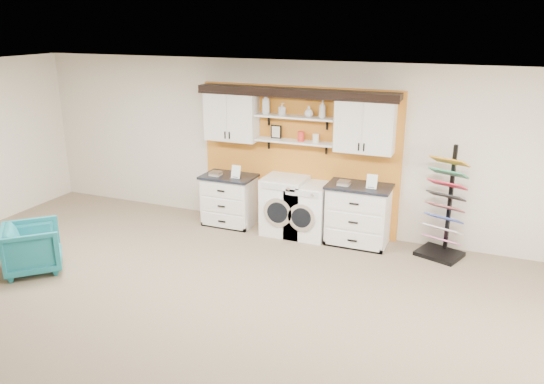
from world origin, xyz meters
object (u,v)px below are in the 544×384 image
at_px(armchair, 33,248).
at_px(dryer, 308,210).
at_px(sample_rack, 443,222).
at_px(washer, 285,205).
at_px(base_cabinet_right, 358,215).
at_px(base_cabinet_left, 230,200).

bearing_deg(armchair, dryer, -94.03).
bearing_deg(armchair, sample_rack, -106.90).
height_order(washer, dryer, washer).
distance_m(base_cabinet_right, sample_rack, 1.28).
bearing_deg(base_cabinet_left, armchair, -123.17).
xyz_separation_m(washer, sample_rack, (2.51, 0.04, 0.06)).
bearing_deg(armchair, base_cabinet_right, -100.31).
bearing_deg(washer, sample_rack, 0.86).
xyz_separation_m(base_cabinet_right, sample_rack, (1.28, 0.03, 0.05)).
bearing_deg(base_cabinet_left, base_cabinet_right, -0.00).
relative_size(base_cabinet_right, dryer, 1.11).
relative_size(base_cabinet_right, washer, 1.04).
relative_size(dryer, sample_rack, 0.53).
xyz_separation_m(base_cabinet_left, base_cabinet_right, (2.26, -0.00, 0.04)).
distance_m(washer, dryer, 0.41).
height_order(washer, sample_rack, sample_rack).
bearing_deg(washer, armchair, -136.06).
distance_m(washer, sample_rack, 2.51).
bearing_deg(sample_rack, base_cabinet_left, -159.58).
bearing_deg(base_cabinet_right, washer, -179.84).
bearing_deg(washer, base_cabinet_right, 0.16).
distance_m(washer, armchair, 3.87).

